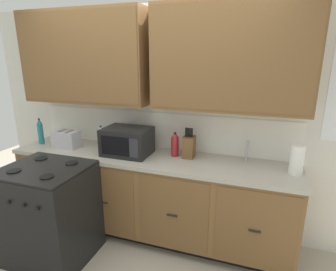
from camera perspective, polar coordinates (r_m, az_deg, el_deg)
The scene contains 12 objects.
ground_plane at distance 3.07m, azimuth -6.16°, elevation -22.50°, with size 8.00×8.00×0.00m, color #B2A893.
wall_unit at distance 2.86m, azimuth -2.86°, elevation 10.96°, with size 4.14×0.40×2.42m.
counter_run at distance 3.03m, azimuth -3.96°, elevation -12.22°, with size 2.97×0.64×0.92m.
stove_range at distance 2.95m, azimuth -23.30°, elevation -14.54°, with size 0.76×0.68×0.95m.
microwave at distance 2.89m, azimuth -8.46°, elevation -1.19°, with size 0.48×0.37×0.28m.
toaster at distance 3.28m, azimuth -20.33°, elevation -0.72°, with size 0.28×0.18×0.19m.
knife_block at distance 2.78m, azimuth 4.37°, elevation -2.29°, with size 0.11×0.14×0.31m.
sink_faucet at distance 2.81m, azimuth 16.03°, elevation -3.01°, with size 0.02×0.02×0.20m, color #B2B5BA.
paper_towel_roll at distance 2.63m, azimuth 25.17°, elevation -4.57°, with size 0.12×0.12×0.26m, color white.
bottle_clear at distance 3.13m, azimuth -13.71°, elevation -0.37°, with size 0.06×0.06×0.26m.
bottle_teal at distance 3.52m, azimuth -24.97°, elevation 0.75°, with size 0.06×0.06×0.30m.
bottle_red at distance 2.81m, azimuth 1.45°, elevation -1.88°, with size 0.08×0.08×0.25m.
Camera 1 is at (1.06, -2.15, 1.91)m, focal length 29.35 mm.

